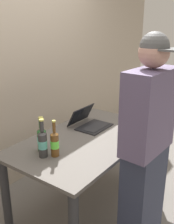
{
  "coord_description": "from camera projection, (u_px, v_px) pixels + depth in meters",
  "views": [
    {
      "loc": [
        -1.8,
        -1.3,
        1.76
      ],
      "look_at": [
        -0.0,
        0.0,
        0.99
      ],
      "focal_mm": 42.83,
      "sensor_mm": 36.0,
      "label": 1
    }
  ],
  "objects": [
    {
      "name": "beer_bottle_dark",
      "position": [
        55.0,
        143.0,
        2.08
      ],
      "size": [
        0.07,
        0.07,
        0.3
      ],
      "color": "brown",
      "rests_on": "desk"
    },
    {
      "name": "person_figure",
      "position": [
        146.0,
        153.0,
        1.91
      ],
      "size": [
        0.46,
        0.29,
        1.69
      ],
      "color": "#2D3347",
      "rests_on": "ground"
    },
    {
      "name": "ground_plane",
      "position": [
        87.0,
        204.0,
        2.68
      ],
      "size": [
        8.0,
        8.0,
        0.0
      ],
      "primitive_type": "plane",
      "color": "slate",
      "rests_on": "ground"
    },
    {
      "name": "back_wall",
      "position": [
        14.0,
        66.0,
        2.78
      ],
      "size": [
        6.0,
        0.1,
        2.6
      ],
      "primitive_type": "cube",
      "color": "tan",
      "rests_on": "ground"
    },
    {
      "name": "desk",
      "position": [
        87.0,
        150.0,
        2.48
      ],
      "size": [
        1.46,
        0.86,
        0.74
      ],
      "color": "#56514C",
      "rests_on": "ground"
    },
    {
      "name": "beer_bottle_amber",
      "position": [
        43.0,
        143.0,
        2.07
      ],
      "size": [
        0.07,
        0.07,
        0.31
      ],
      "color": "#333333",
      "rests_on": "desk"
    },
    {
      "name": "laptop",
      "position": [
        90.0,
        122.0,
        2.68
      ],
      "size": [
        0.35,
        0.34,
        0.19
      ],
      "color": "black",
      "rests_on": "desk"
    },
    {
      "name": "beer_bottle_brown",
      "position": [
        42.0,
        138.0,
        2.16
      ],
      "size": [
        0.07,
        0.07,
        0.29
      ],
      "color": "#1E5123",
      "rests_on": "desk"
    }
  ]
}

